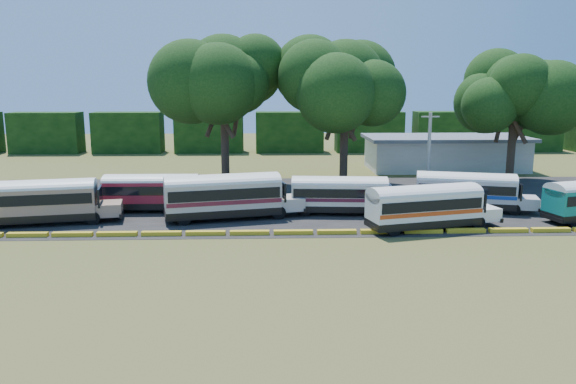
{
  "coord_description": "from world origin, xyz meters",
  "views": [
    {
      "loc": [
        -3.16,
        -36.24,
        10.25
      ],
      "look_at": [
        -1.69,
        6.0,
        2.01
      ],
      "focal_mm": 35.0,
      "sensor_mm": 36.0,
      "label": 1
    }
  ],
  "objects_px": {
    "bus_white_red": "(427,205)",
    "tree_west": "(223,74)",
    "bus_beige": "(41,199)",
    "bus_cream_west": "(226,194)",
    "bus_red": "(155,190)"
  },
  "relations": [
    {
      "from": "bus_white_red",
      "to": "bus_beige",
      "type": "bearing_deg",
      "value": 160.66
    },
    {
      "from": "bus_red",
      "to": "tree_west",
      "type": "height_order",
      "value": "tree_west"
    },
    {
      "from": "bus_white_red",
      "to": "tree_west",
      "type": "relative_size",
      "value": 0.68
    },
    {
      "from": "bus_beige",
      "to": "tree_west",
      "type": "distance_m",
      "value": 21.53
    },
    {
      "from": "bus_red",
      "to": "bus_cream_west",
      "type": "xyz_separation_m",
      "value": [
        5.94,
        -2.95,
        0.23
      ]
    },
    {
      "from": "bus_cream_west",
      "to": "tree_west",
      "type": "relative_size",
      "value": 0.73
    },
    {
      "from": "bus_white_red",
      "to": "tree_west",
      "type": "bearing_deg",
      "value": 117.16
    },
    {
      "from": "bus_white_red",
      "to": "tree_west",
      "type": "xyz_separation_m",
      "value": [
        -15.45,
        17.58,
        9.26
      ]
    },
    {
      "from": "bus_beige",
      "to": "bus_white_red",
      "type": "xyz_separation_m",
      "value": [
        27.81,
        -2.52,
        -0.08
      ]
    },
    {
      "from": "bus_red",
      "to": "bus_white_red",
      "type": "relative_size",
      "value": 0.92
    },
    {
      "from": "bus_beige",
      "to": "tree_west",
      "type": "xyz_separation_m",
      "value": [
        12.36,
        15.06,
        9.18
      ]
    },
    {
      "from": "bus_beige",
      "to": "bus_white_red",
      "type": "distance_m",
      "value": 27.92
    },
    {
      "from": "bus_red",
      "to": "bus_white_red",
      "type": "distance_m",
      "value": 21.37
    },
    {
      "from": "bus_beige",
      "to": "bus_cream_west",
      "type": "xyz_separation_m",
      "value": [
        13.41,
        1.06,
        0.07
      ]
    },
    {
      "from": "bus_red",
      "to": "bus_white_red",
      "type": "height_order",
      "value": "bus_white_red"
    }
  ]
}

